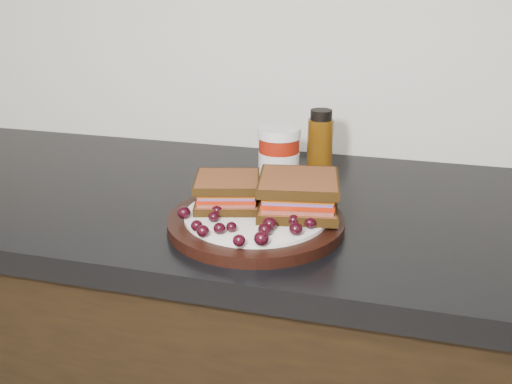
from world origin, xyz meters
The scene contains 31 objects.
countertop centered at (0.00, 1.70, 0.88)m, with size 3.98×0.60×0.04m, color black.
plate centered at (0.09, 1.58, 0.91)m, with size 0.28×0.28×0.02m, color black.
sandwich_left centered at (0.04, 1.60, 0.95)m, with size 0.10×0.10×0.05m, color brown, non-canonical shape.
sandwich_right centered at (0.15, 1.60, 0.95)m, with size 0.12×0.12×0.06m, color brown, non-canonical shape.
grape_0 centered at (-0.01, 1.53, 0.93)m, with size 0.02×0.02×0.02m, color black.
grape_1 centered at (0.04, 1.53, 0.93)m, with size 0.02×0.02×0.02m, color black.
grape_2 centered at (0.03, 1.49, 0.93)m, with size 0.02×0.02×0.02m, color black.
grape_3 centered at (0.04, 1.48, 0.93)m, with size 0.02×0.02×0.02m, color black.
grape_4 centered at (0.06, 1.49, 0.93)m, with size 0.02×0.02×0.02m, color black.
grape_5 centered at (0.08, 1.50, 0.93)m, with size 0.02×0.02×0.01m, color black.
grape_6 centered at (0.10, 1.46, 0.93)m, with size 0.02×0.02×0.02m, color black.
grape_7 centered at (0.13, 1.47, 0.93)m, with size 0.02×0.02×0.02m, color black.
grape_8 centered at (0.13, 1.50, 0.93)m, with size 0.02×0.02×0.02m, color black.
grape_9 centered at (0.13, 1.52, 0.93)m, with size 0.02×0.02×0.02m, color black.
grape_10 centered at (0.17, 1.52, 0.93)m, with size 0.02×0.02×0.02m, color black.
grape_11 centered at (0.16, 1.55, 0.93)m, with size 0.02×0.02×0.02m, color black.
grape_12 centered at (0.18, 1.54, 0.93)m, with size 0.02×0.02×0.02m, color black.
grape_13 centered at (0.20, 1.59, 0.93)m, with size 0.02×0.02×0.02m, color black.
grape_14 centered at (0.17, 1.61, 0.93)m, with size 0.02×0.02×0.02m, color black.
grape_15 centered at (0.14, 1.61, 0.93)m, with size 0.02×0.02×0.02m, color black.
grape_16 centered at (0.05, 1.64, 0.93)m, with size 0.02×0.02×0.02m, color black.
grape_17 centered at (0.04, 1.62, 0.93)m, with size 0.02×0.02×0.02m, color black.
grape_18 centered at (0.01, 1.61, 0.93)m, with size 0.02×0.02×0.02m, color black.
grape_19 centered at (0.01, 1.61, 0.93)m, with size 0.02×0.02×0.02m, color black.
grape_20 centered at (0.02, 1.57, 0.93)m, with size 0.02×0.02×0.02m, color black.
grape_21 centered at (0.04, 1.55, 0.93)m, with size 0.02×0.02×0.02m, color black.
grape_22 centered at (0.05, 1.60, 0.93)m, with size 0.02×0.02×0.02m, color black.
grape_23 centered at (0.02, 1.60, 0.93)m, with size 0.02×0.02×0.02m, color black.
grape_24 centered at (0.02, 1.58, 0.93)m, with size 0.02×0.02×0.02m, color black.
condiment_jar centered at (0.09, 1.76, 0.96)m, with size 0.08×0.08×0.12m, color maroon.
oil_bottle centered at (0.15, 1.83, 0.97)m, with size 0.05×0.05×0.14m, color #4F2D07.
Camera 1 is at (0.31, 0.78, 1.28)m, focal length 40.00 mm.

